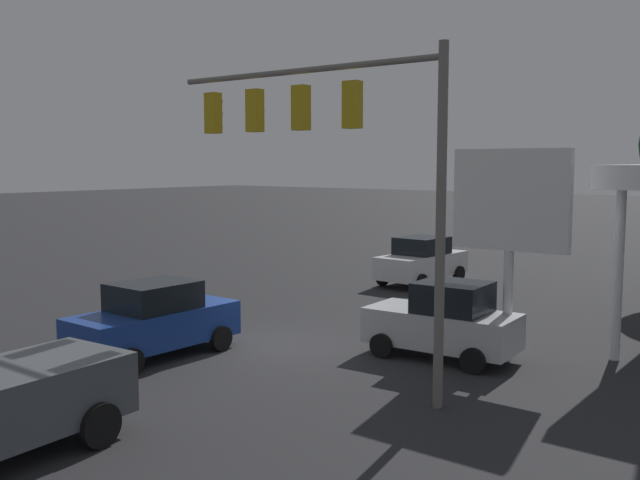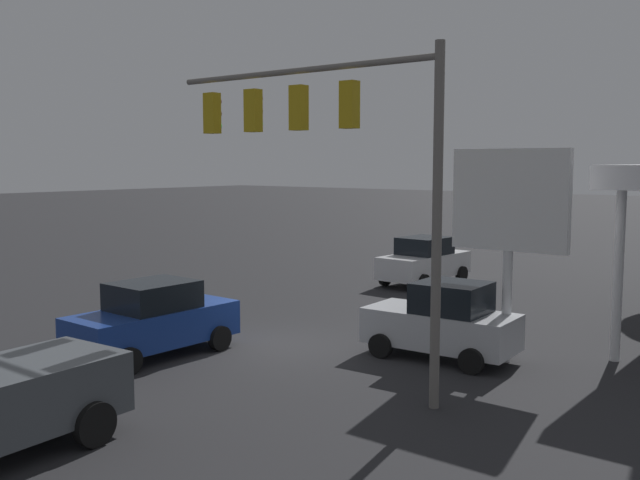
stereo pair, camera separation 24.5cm
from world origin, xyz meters
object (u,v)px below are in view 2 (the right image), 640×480
(traffic_signal_assembly, at_px, (323,136))
(sedan_waiting, at_px, (424,261))
(sedan_far, at_px, (154,319))
(price_sign, at_px, (510,208))
(hatchback_crossing, at_px, (443,322))

(traffic_signal_assembly, xyz_separation_m, sedan_waiting, (4.84, -12.89, -4.58))
(traffic_signal_assembly, xyz_separation_m, sedan_far, (4.71, 1.05, -4.58))
(traffic_signal_assembly, height_order, sedan_far, traffic_signal_assembly)
(price_sign, distance_m, sedan_waiting, 11.90)
(price_sign, bearing_deg, hatchback_crossing, 27.18)
(price_sign, relative_size, sedan_far, 1.19)
(traffic_signal_assembly, bearing_deg, sedan_waiting, -69.41)
(hatchback_crossing, bearing_deg, price_sign, -155.85)
(traffic_signal_assembly, distance_m, price_sign, 5.12)
(hatchback_crossing, bearing_deg, sedan_far, 33.60)
(sedan_waiting, xyz_separation_m, sedan_far, (-0.13, 13.94, 0.00))
(traffic_signal_assembly, relative_size, price_sign, 1.39)
(hatchback_crossing, bearing_deg, traffic_signal_assembly, 66.98)
(traffic_signal_assembly, xyz_separation_m, hatchback_crossing, (-1.22, -3.37, -4.58))
(traffic_signal_assembly, bearing_deg, hatchback_crossing, -109.99)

